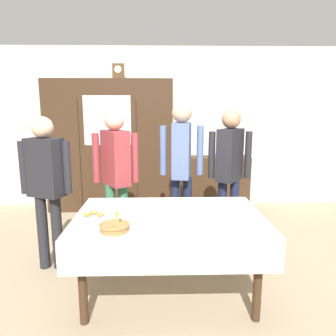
# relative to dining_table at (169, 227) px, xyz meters

# --- Properties ---
(ground_plane) EXTENTS (12.00, 12.00, 0.00)m
(ground_plane) POSITION_rel_dining_table_xyz_m (0.00, 0.24, -0.66)
(ground_plane) COLOR tan
(ground_plane) RESTS_ON ground
(back_wall) EXTENTS (6.40, 0.10, 2.70)m
(back_wall) POSITION_rel_dining_table_xyz_m (0.00, 2.89, 0.69)
(back_wall) COLOR silver
(back_wall) RESTS_ON ground
(dining_table) EXTENTS (1.67, 1.11, 0.76)m
(dining_table) POSITION_rel_dining_table_xyz_m (0.00, 0.00, 0.00)
(dining_table) COLOR #3D2819
(dining_table) RESTS_ON ground
(wall_cabinet) EXTENTS (2.05, 0.46, 2.14)m
(wall_cabinet) POSITION_rel_dining_table_xyz_m (-0.90, 2.59, 0.41)
(wall_cabinet) COLOR #3D2819
(wall_cabinet) RESTS_ON ground
(mantel_clock) EXTENTS (0.18, 0.11, 0.24)m
(mantel_clock) POSITION_rel_dining_table_xyz_m (-0.73, 2.59, 1.60)
(mantel_clock) COLOR brown
(mantel_clock) RESTS_ON wall_cabinet
(bookshelf_low) EXTENTS (1.17, 0.35, 0.88)m
(bookshelf_low) POSITION_rel_dining_table_xyz_m (0.86, 2.64, -0.23)
(bookshelf_low) COLOR #3D2819
(bookshelf_low) RESTS_ON ground
(book_stack) EXTENTS (0.17, 0.23, 0.06)m
(book_stack) POSITION_rel_dining_table_xyz_m (0.86, 2.64, 0.24)
(book_stack) COLOR #664C7A
(book_stack) RESTS_ON bookshelf_low
(tea_cup_front_edge) EXTENTS (0.13, 0.13, 0.06)m
(tea_cup_front_edge) POSITION_rel_dining_table_xyz_m (-0.33, -0.11, 0.12)
(tea_cup_front_edge) COLOR white
(tea_cup_front_edge) RESTS_ON dining_table
(tea_cup_near_right) EXTENTS (0.13, 0.13, 0.06)m
(tea_cup_near_right) POSITION_rel_dining_table_xyz_m (-0.66, 0.34, 0.12)
(tea_cup_near_right) COLOR silver
(tea_cup_near_right) RESTS_ON dining_table
(tea_cup_near_left) EXTENTS (0.13, 0.13, 0.06)m
(tea_cup_near_left) POSITION_rel_dining_table_xyz_m (0.48, 0.07, 0.12)
(tea_cup_near_left) COLOR silver
(tea_cup_near_left) RESTS_ON dining_table
(tea_cup_back_edge) EXTENTS (0.13, 0.13, 0.06)m
(tea_cup_back_edge) POSITION_rel_dining_table_xyz_m (0.42, 0.30, 0.12)
(tea_cup_back_edge) COLOR white
(tea_cup_back_edge) RESTS_ON dining_table
(tea_cup_mid_right) EXTENTS (0.13, 0.13, 0.06)m
(tea_cup_mid_right) POSITION_rel_dining_table_xyz_m (-0.07, 0.06, 0.12)
(tea_cup_mid_right) COLOR white
(tea_cup_mid_right) RESTS_ON dining_table
(bread_basket) EXTENTS (0.24, 0.24, 0.16)m
(bread_basket) POSITION_rel_dining_table_xyz_m (-0.44, -0.33, 0.13)
(bread_basket) COLOR #9E7542
(bread_basket) RESTS_ON dining_table
(pastry_plate) EXTENTS (0.28, 0.28, 0.05)m
(pastry_plate) POSITION_rel_dining_table_xyz_m (-0.66, -0.02, 0.11)
(pastry_plate) COLOR white
(pastry_plate) RESTS_ON dining_table
(spoon_mid_left) EXTENTS (0.12, 0.02, 0.01)m
(spoon_mid_left) POSITION_rel_dining_table_xyz_m (0.23, -0.12, 0.10)
(spoon_mid_left) COLOR silver
(spoon_mid_left) RESTS_ON dining_table
(spoon_near_right) EXTENTS (0.12, 0.02, 0.01)m
(spoon_near_right) POSITION_rel_dining_table_xyz_m (-0.00, 0.44, 0.10)
(spoon_near_right) COLOR silver
(spoon_near_right) RESTS_ON dining_table
(person_by_cabinet) EXTENTS (0.52, 0.39, 1.76)m
(person_by_cabinet) POSITION_rel_dining_table_xyz_m (0.18, 1.08, 0.42)
(person_by_cabinet) COLOR #191E38
(person_by_cabinet) RESTS_ON ground
(person_behind_table_right) EXTENTS (0.52, 0.41, 1.68)m
(person_behind_table_right) POSITION_rel_dining_table_xyz_m (-0.58, 0.90, 0.36)
(person_behind_table_right) COLOR #33704C
(person_behind_table_right) RESTS_ON ground
(person_behind_table_left) EXTENTS (0.52, 0.41, 1.68)m
(person_behind_table_left) POSITION_rel_dining_table_xyz_m (0.76, 1.07, 0.36)
(person_behind_table_left) COLOR #191E38
(person_behind_table_left) RESTS_ON ground
(person_beside_shelf) EXTENTS (0.52, 0.32, 1.62)m
(person_beside_shelf) POSITION_rel_dining_table_xyz_m (-1.25, 0.55, 0.32)
(person_beside_shelf) COLOR #232328
(person_beside_shelf) RESTS_ON ground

